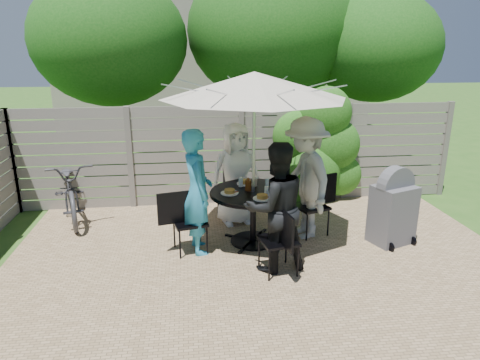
{
  "coord_description": "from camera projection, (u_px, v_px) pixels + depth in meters",
  "views": [
    {
      "loc": [
        -0.95,
        -4.59,
        2.81
      ],
      "look_at": [
        -0.21,
        1.43,
        0.94
      ],
      "focal_mm": 32.0,
      "sensor_mm": 36.0,
      "label": 1
    }
  ],
  "objects": [
    {
      "name": "glass_front",
      "position": [
        267.0,
        191.0,
        5.98
      ],
      "size": [
        0.07,
        0.07,
        0.14
      ],
      "primitive_type": "cylinder",
      "color": "silver",
      "rests_on": "patio_table"
    },
    {
      "name": "chair_right",
      "position": [
        311.0,
        217.0,
        6.66
      ],
      "size": [
        0.73,
        0.59,
        0.95
      ],
      "rotation": [
        0.0,
        0.0,
        3.48
      ],
      "color": "black",
      "rests_on": "ground"
    },
    {
      "name": "chair_front",
      "position": [
        279.0,
        254.0,
        5.49
      ],
      "size": [
        0.52,
        0.7,
        0.93
      ],
      "rotation": [
        0.0,
        0.0,
        1.74
      ],
      "color": "black",
      "rests_on": "ground"
    },
    {
      "name": "person_right",
      "position": [
        305.0,
        179.0,
        6.43
      ],
      "size": [
        0.91,
        1.32,
        1.86
      ],
      "primitive_type": "imported",
      "rotation": [
        0.0,
        0.0,
        4.91
      ],
      "color": "#B0B1AC",
      "rests_on": "ground"
    },
    {
      "name": "person_back",
      "position": [
        236.0,
        174.0,
        6.96
      ],
      "size": [
        0.92,
        0.69,
        1.69
      ],
      "primitive_type": "imported",
      "rotation": [
        0.0,
        0.0,
        6.48
      ],
      "color": "white",
      "rests_on": "ground"
    },
    {
      "name": "umbrella",
      "position": [
        254.0,
        85.0,
        5.76
      ],
      "size": [
        3.05,
        3.05,
        2.51
      ],
      "rotation": [
        0.0,
        0.0,
        0.2
      ],
      "color": "silver",
      "rests_on": "ground"
    },
    {
      "name": "person_front",
      "position": [
        276.0,
        208.0,
        5.45
      ],
      "size": [
        0.95,
        0.8,
        1.72
      ],
      "primitive_type": "imported",
      "rotation": [
        0.0,
        0.0,
        3.34
      ],
      "color": "black",
      "rests_on": "ground"
    },
    {
      "name": "bicycle",
      "position": [
        71.0,
        189.0,
        7.26
      ],
      "size": [
        1.26,
        2.12,
        1.05
      ],
      "primitive_type": "imported",
      "rotation": [
        0.0,
        0.0,
        0.3
      ],
      "color": "#333338",
      "rests_on": "ground"
    },
    {
      "name": "chair_back",
      "position": [
        233.0,
        203.0,
        7.24
      ],
      "size": [
        0.59,
        0.76,
        1.0
      ],
      "rotation": [
        0.0,
        0.0,
        4.98
      ],
      "color": "black",
      "rests_on": "ground"
    },
    {
      "name": "plate_back",
      "position": [
        245.0,
        182.0,
        6.53
      ],
      "size": [
        0.26,
        0.26,
        0.06
      ],
      "color": "white",
      "rests_on": "patio_table"
    },
    {
      "name": "chair_left",
      "position": [
        189.0,
        234.0,
        6.08
      ],
      "size": [
        0.71,
        0.54,
        0.93
      ],
      "rotation": [
        0.0,
        0.0,
        6.51
      ],
      "color": "black",
      "rests_on": "ground"
    },
    {
      "name": "glass_right",
      "position": [
        267.0,
        183.0,
        6.36
      ],
      "size": [
        0.07,
        0.07,
        0.14
      ],
      "primitive_type": "cylinder",
      "color": "silver",
      "rests_on": "patio_table"
    },
    {
      "name": "backyard_envelope",
      "position": [
        217.0,
        54.0,
        14.29
      ],
      "size": [
        60.0,
        60.0,
        5.0
      ],
      "color": "#2C551A",
      "rests_on": "ground"
    },
    {
      "name": "bbq_grill",
      "position": [
        393.0,
        209.0,
        6.29
      ],
      "size": [
        0.7,
        0.62,
        1.19
      ],
      "rotation": [
        0.0,
        0.0,
        0.35
      ],
      "color": "#4F4F54",
      "rests_on": "ground"
    },
    {
      "name": "plate_right",
      "position": [
        276.0,
        187.0,
        6.31
      ],
      "size": [
        0.26,
        0.26,
        0.06
      ],
      "color": "white",
      "rests_on": "patio_table"
    },
    {
      "name": "patio_table",
      "position": [
        253.0,
        207.0,
        6.28
      ],
      "size": [
        1.48,
        1.48,
        0.82
      ],
      "rotation": [
        0.0,
        0.0,
        0.2
      ],
      "color": "black",
      "rests_on": "ground"
    },
    {
      "name": "coffee_cup",
      "position": [
        255.0,
        182.0,
        6.42
      ],
      "size": [
        0.08,
        0.08,
        0.12
      ],
      "primitive_type": "cylinder",
      "color": "#C6B293",
      "rests_on": "patio_table"
    },
    {
      "name": "plate_left",
      "position": [
        230.0,
        192.0,
        6.09
      ],
      "size": [
        0.26,
        0.26,
        0.06
      ],
      "color": "white",
      "rests_on": "patio_table"
    },
    {
      "name": "person_left",
      "position": [
        197.0,
        192.0,
        5.94
      ],
      "size": [
        0.55,
        0.72,
        1.79
      ],
      "primitive_type": "imported",
      "rotation": [
        0.0,
        0.0,
        8.05
      ],
      "color": "#2B91BB",
      "rests_on": "ground"
    },
    {
      "name": "glass_back",
      "position": [
        241.0,
        182.0,
        6.39
      ],
      "size": [
        0.07,
        0.07,
        0.14
      ],
      "primitive_type": "cylinder",
      "color": "silver",
      "rests_on": "patio_table"
    },
    {
      "name": "syrup_jug",
      "position": [
        248.0,
        185.0,
        6.21
      ],
      "size": [
        0.09,
        0.09,
        0.16
      ],
      "primitive_type": "cylinder",
      "color": "#59280C",
      "rests_on": "patio_table"
    },
    {
      "name": "plate_front",
      "position": [
        262.0,
        197.0,
        5.88
      ],
      "size": [
        0.26,
        0.26,
        0.06
      ],
      "color": "white",
      "rests_on": "patio_table"
    }
  ]
}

